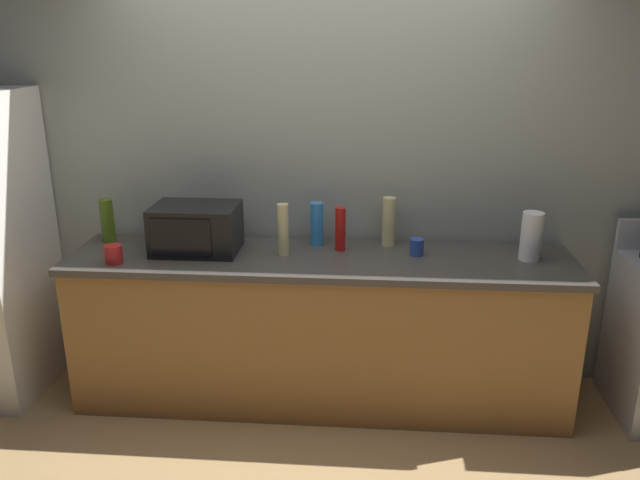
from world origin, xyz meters
TOP-DOWN VIEW (x-y plane):
  - ground_plane at (0.00, 0.00)m, footprint 8.00×8.00m
  - back_wall at (0.00, 0.81)m, footprint 6.40×0.10m
  - counter_run at (0.00, 0.40)m, footprint 2.84×0.64m
  - microwave at (-0.71, 0.45)m, footprint 0.48×0.35m
  - paper_towel_roll at (1.16, 0.45)m, footprint 0.12×0.12m
  - bottle_vinegar at (0.38, 0.64)m, footprint 0.08×0.08m
  - bottle_hand_soap at (-0.21, 0.42)m, footprint 0.06×0.06m
  - bottle_hot_sauce at (0.11, 0.53)m, footprint 0.06×0.06m
  - bottle_olive_oil at (-1.28, 0.57)m, footprint 0.08×0.08m
  - bottle_spray_cleaner at (-0.04, 0.62)m, footprint 0.08×0.08m
  - mug_red at (-1.11, 0.21)m, footprint 0.09×0.09m
  - mug_blue at (0.54, 0.48)m, footprint 0.08×0.08m

SIDE VIEW (x-z plane):
  - ground_plane at x=0.00m, z-range 0.00..0.00m
  - counter_run at x=0.00m, z-range 0.00..0.90m
  - mug_blue at x=0.54m, z-range 0.90..1.00m
  - mug_red at x=-1.11m, z-range 0.90..1.00m
  - bottle_hot_sauce at x=0.11m, z-range 0.90..1.15m
  - bottle_spray_cleaner at x=-0.04m, z-range 0.90..1.15m
  - bottle_olive_oil at x=-1.28m, z-range 0.90..1.16m
  - microwave at x=-0.71m, z-range 0.90..1.17m
  - paper_towel_roll at x=1.16m, z-range 0.90..1.17m
  - bottle_vinegar at x=0.38m, z-range 0.90..1.19m
  - bottle_hand_soap at x=-0.21m, z-range 0.90..1.20m
  - back_wall at x=0.00m, z-range 0.00..2.70m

